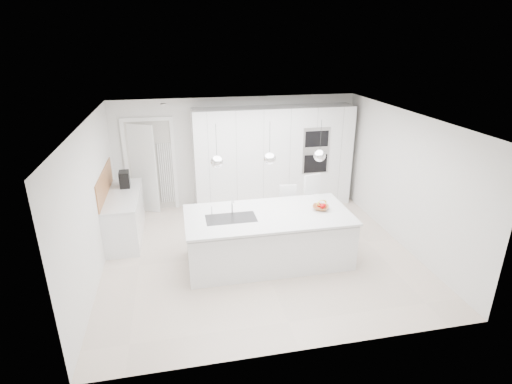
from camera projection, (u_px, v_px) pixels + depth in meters
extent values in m
plane|color=beige|center=(259.00, 253.00, 7.37)|extent=(5.50, 5.50, 0.00)
plane|color=silver|center=(237.00, 152.00, 9.19)|extent=(5.50, 0.00, 5.50)
plane|color=silver|center=(92.00, 203.00, 6.40)|extent=(0.00, 5.00, 5.00)
plane|color=white|center=(260.00, 118.00, 6.46)|extent=(5.50, 5.50, 0.00)
cube|color=white|center=(274.00, 158.00, 9.11)|extent=(3.60, 0.60, 2.30)
cube|color=white|center=(139.00, 169.00, 8.80)|extent=(0.76, 0.38, 2.00)
cube|color=white|center=(125.00, 216.00, 7.85)|extent=(0.60, 1.80, 0.86)
cube|color=silver|center=(122.00, 195.00, 7.69)|extent=(0.62, 1.82, 0.04)
cube|color=#B06D3A|center=(105.00, 183.00, 7.53)|extent=(0.02, 1.80, 0.50)
cube|color=white|center=(269.00, 240.00, 6.96)|extent=(2.80, 1.20, 0.86)
cube|color=silver|center=(268.00, 215.00, 6.84)|extent=(2.84, 1.40, 0.04)
cylinder|color=white|center=(232.00, 205.00, 6.80)|extent=(0.02, 0.02, 0.30)
sphere|color=white|center=(217.00, 162.00, 6.26)|extent=(0.20, 0.20, 0.20)
sphere|color=white|center=(270.00, 159.00, 6.42)|extent=(0.20, 0.20, 0.20)
sphere|color=white|center=(320.00, 156.00, 6.58)|extent=(0.20, 0.20, 0.20)
imported|color=#B06D3A|center=(321.00, 208.00, 7.00)|extent=(0.38, 0.38, 0.07)
cube|color=black|center=(124.00, 179.00, 8.01)|extent=(0.21, 0.31, 0.32)
sphere|color=#BA080C|center=(324.00, 206.00, 6.99)|extent=(0.08, 0.08, 0.08)
sphere|color=#BA080C|center=(322.00, 206.00, 6.95)|extent=(0.09, 0.09, 0.09)
sphere|color=#BA080C|center=(323.00, 206.00, 7.00)|extent=(0.07, 0.07, 0.07)
sphere|color=#BA080C|center=(319.00, 205.00, 7.00)|extent=(0.08, 0.08, 0.08)
torus|color=gold|center=(322.00, 203.00, 6.99)|extent=(0.23, 0.17, 0.21)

